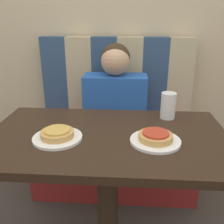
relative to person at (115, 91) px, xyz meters
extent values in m
cube|color=#C6B28E|center=(0.00, 0.32, 0.57)|extent=(7.00, 0.05, 2.60)
cube|color=maroon|center=(0.00, 0.00, -0.50)|extent=(1.12, 0.54, 0.44)
cube|color=navy|center=(-0.47, 0.22, 0.03)|extent=(0.19, 0.09, 0.62)
cube|color=tan|center=(-0.28, 0.22, 0.03)|extent=(0.19, 0.09, 0.62)
cube|color=navy|center=(-0.09, 0.22, 0.03)|extent=(0.19, 0.09, 0.62)
cube|color=tan|center=(0.09, 0.22, 0.03)|extent=(0.19, 0.09, 0.62)
cube|color=navy|center=(0.28, 0.22, 0.03)|extent=(0.19, 0.09, 0.62)
cube|color=tan|center=(0.47, 0.22, 0.03)|extent=(0.19, 0.09, 0.62)
cube|color=black|center=(0.00, -0.64, -0.03)|extent=(1.06, 0.62, 0.03)
cylinder|color=black|center=(0.00, -0.64, -0.39)|extent=(0.10, 0.10, 0.68)
cube|color=#2356B2|center=(0.00, 0.00, -0.09)|extent=(0.42, 0.19, 0.39)
sphere|color=tan|center=(0.00, 0.00, 0.20)|extent=(0.19, 0.19, 0.19)
sphere|color=#382819|center=(0.00, 0.02, 0.22)|extent=(0.19, 0.19, 0.19)
cylinder|color=white|center=(-0.20, -0.70, -0.01)|extent=(0.21, 0.21, 0.01)
cylinder|color=white|center=(0.20, -0.70, -0.01)|extent=(0.21, 0.21, 0.01)
cylinder|color=tan|center=(-0.20, -0.70, 0.01)|extent=(0.14, 0.14, 0.02)
cylinder|color=gold|center=(-0.20, -0.70, 0.03)|extent=(0.11, 0.11, 0.01)
cylinder|color=tan|center=(0.20, -0.70, 0.01)|extent=(0.14, 0.14, 0.02)
cylinder|color=#B73823|center=(0.20, -0.70, 0.03)|extent=(0.11, 0.11, 0.01)
cylinder|color=silver|center=(0.29, -0.43, 0.05)|extent=(0.07, 0.07, 0.13)
camera|label=1|loc=(0.09, -1.62, 0.47)|focal=40.00mm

